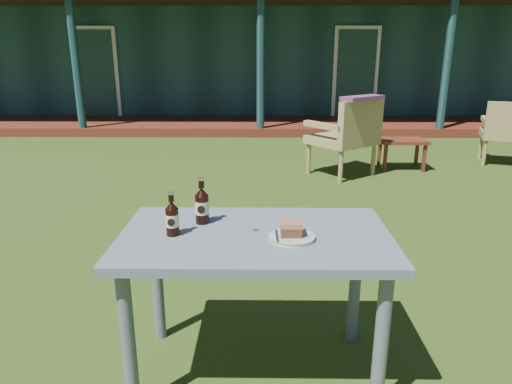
{
  "coord_description": "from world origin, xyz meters",
  "views": [
    {
      "loc": [
        0.03,
        -3.48,
        1.49
      ],
      "look_at": [
        0.0,
        -1.3,
        0.82
      ],
      "focal_mm": 32.0,
      "sensor_mm": 36.0,
      "label": 1
    }
  ],
  "objects_px": {
    "cola_bottle_near": "(202,205)",
    "armchair_left": "(348,133)",
    "cake_slice": "(291,228)",
    "cola_bottle_far": "(172,218)",
    "cafe_table": "(255,254)",
    "side_table": "(402,144)",
    "plate": "(292,237)",
    "armchair_right": "(509,130)"
  },
  "relations": [
    {
      "from": "cafe_table",
      "to": "cola_bottle_near",
      "type": "relative_size",
      "value": 5.48
    },
    {
      "from": "cola_bottle_far",
      "to": "cafe_table",
      "type": "bearing_deg",
      "value": 3.33
    },
    {
      "from": "plate",
      "to": "cola_bottle_far",
      "type": "xyz_separation_m",
      "value": [
        -0.52,
        0.03,
        0.07
      ]
    },
    {
      "from": "cake_slice",
      "to": "armchair_left",
      "type": "distance_m",
      "value": 3.85
    },
    {
      "from": "armchair_right",
      "to": "armchair_left",
      "type": "bearing_deg",
      "value": -165.23
    },
    {
      "from": "plate",
      "to": "side_table",
      "type": "xyz_separation_m",
      "value": [
        1.71,
        4.07,
        -0.39
      ]
    },
    {
      "from": "cafe_table",
      "to": "cake_slice",
      "type": "distance_m",
      "value": 0.22
    },
    {
      "from": "cafe_table",
      "to": "cola_bottle_near",
      "type": "xyz_separation_m",
      "value": [
        -0.25,
        0.13,
        0.19
      ]
    },
    {
      "from": "plate",
      "to": "cake_slice",
      "type": "relative_size",
      "value": 2.22
    },
    {
      "from": "cola_bottle_near",
      "to": "armchair_left",
      "type": "distance_m",
      "value": 3.8
    },
    {
      "from": "cola_bottle_near",
      "to": "side_table",
      "type": "bearing_deg",
      "value": 61.48
    },
    {
      "from": "cake_slice",
      "to": "cola_bottle_far",
      "type": "relative_size",
      "value": 0.47
    },
    {
      "from": "armchair_right",
      "to": "side_table",
      "type": "bearing_deg",
      "value": -170.1
    },
    {
      "from": "plate",
      "to": "armchair_right",
      "type": "relative_size",
      "value": 0.24
    },
    {
      "from": "cola_bottle_far",
      "to": "armchair_left",
      "type": "height_order",
      "value": "armchair_left"
    },
    {
      "from": "cake_slice",
      "to": "plate",
      "type": "bearing_deg",
      "value": -71.81
    },
    {
      "from": "cafe_table",
      "to": "cola_bottle_far",
      "type": "xyz_separation_m",
      "value": [
        -0.36,
        -0.02,
        0.18
      ]
    },
    {
      "from": "cola_bottle_near",
      "to": "armchair_left",
      "type": "relative_size",
      "value": 0.23
    },
    {
      "from": "armchair_left",
      "to": "side_table",
      "type": "xyz_separation_m",
      "value": [
        0.78,
        0.34,
        -0.19
      ]
    },
    {
      "from": "cafe_table",
      "to": "armchair_left",
      "type": "bearing_deg",
      "value": 73.61
    },
    {
      "from": "side_table",
      "to": "cola_bottle_near",
      "type": "bearing_deg",
      "value": -118.52
    },
    {
      "from": "cola_bottle_far",
      "to": "armchair_right",
      "type": "xyz_separation_m",
      "value": [
        3.72,
        4.3,
        -0.31
      ]
    },
    {
      "from": "armchair_left",
      "to": "cafe_table",
      "type": "bearing_deg",
      "value": -106.39
    },
    {
      "from": "side_table",
      "to": "cola_bottle_far",
      "type": "bearing_deg",
      "value": -118.85
    },
    {
      "from": "side_table",
      "to": "plate",
      "type": "bearing_deg",
      "value": -112.73
    },
    {
      "from": "cake_slice",
      "to": "side_table",
      "type": "distance_m",
      "value": 4.43
    },
    {
      "from": "cafe_table",
      "to": "cake_slice",
      "type": "relative_size",
      "value": 13.04
    },
    {
      "from": "plate",
      "to": "cola_bottle_near",
      "type": "relative_size",
      "value": 0.93
    },
    {
      "from": "armchair_left",
      "to": "armchair_right",
      "type": "xyz_separation_m",
      "value": [
        2.27,
        0.6,
        -0.05
      ]
    },
    {
      "from": "plate",
      "to": "cake_slice",
      "type": "distance_m",
      "value": 0.04
    },
    {
      "from": "cola_bottle_near",
      "to": "armchair_left",
      "type": "bearing_deg",
      "value": 69.45
    },
    {
      "from": "plate",
      "to": "cola_bottle_near",
      "type": "distance_m",
      "value": 0.45
    },
    {
      "from": "cafe_table",
      "to": "armchair_right",
      "type": "relative_size",
      "value": 1.38
    },
    {
      "from": "plate",
      "to": "cola_bottle_far",
      "type": "bearing_deg",
      "value": 176.35
    },
    {
      "from": "armchair_right",
      "to": "side_table",
      "type": "distance_m",
      "value": 1.52
    },
    {
      "from": "cafe_table",
      "to": "plate",
      "type": "bearing_deg",
      "value": -18.79
    },
    {
      "from": "armchair_left",
      "to": "side_table",
      "type": "height_order",
      "value": "armchair_left"
    },
    {
      "from": "cake_slice",
      "to": "cola_bottle_far",
      "type": "height_order",
      "value": "cola_bottle_far"
    },
    {
      "from": "armchair_left",
      "to": "side_table",
      "type": "bearing_deg",
      "value": 23.42
    },
    {
      "from": "cola_bottle_near",
      "to": "cola_bottle_far",
      "type": "xyz_separation_m",
      "value": [
        -0.11,
        -0.15,
        -0.01
      ]
    },
    {
      "from": "cola_bottle_far",
      "to": "cola_bottle_near",
      "type": "bearing_deg",
      "value": 53.22
    },
    {
      "from": "cake_slice",
      "to": "cola_bottle_near",
      "type": "distance_m",
      "value": 0.44
    }
  ]
}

